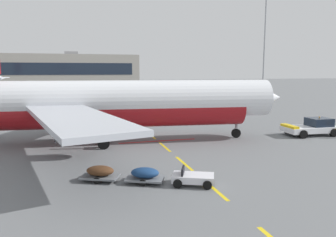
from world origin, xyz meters
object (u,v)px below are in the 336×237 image
Objects in this scene: airliner_foreground at (118,103)px; apron_light_mast_far at (265,29)px; ground_power_truck at (14,107)px; pushback_tug at (312,127)px; baggage_train at (145,175)px.

apron_light_mast_far is at bearing 43.28° from airliner_foreground.
ground_power_truck is 56.76m from apron_light_mast_far.
airliner_foreground is 5.72× the size of pushback_tug.
apron_light_mast_far is at bearing 16.58° from ground_power_truck.
ground_power_truck is 36.54m from baggage_train.
pushback_tug is 41.83m from ground_power_truck.
airliner_foreground is 25.18m from ground_power_truck.
airliner_foreground reaches higher than pushback_tug.
pushback_tug reaches higher than baggage_train.
baggage_train is 65.26m from apron_light_mast_far.
pushback_tug is 0.22× the size of apron_light_mast_far.
ground_power_truck reaches higher than pushback_tug.
pushback_tug is 0.88× the size of ground_power_truck.
airliner_foreground is 13.14m from baggage_train.
baggage_train is (13.30, -34.02, -1.12)m from ground_power_truck.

